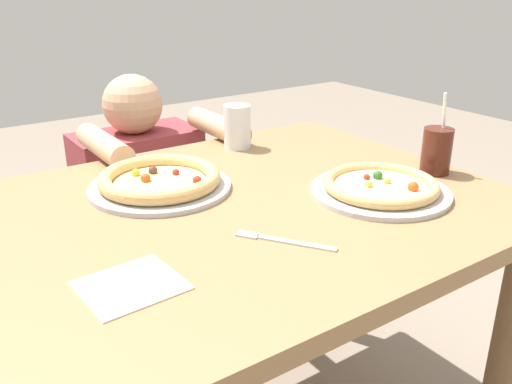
% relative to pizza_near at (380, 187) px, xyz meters
% --- Properties ---
extents(dining_table, '(1.30, 0.94, 0.75)m').
position_rel_pizza_near_xyz_m(dining_table, '(-0.34, 0.14, -0.12)').
color(dining_table, '#936D47').
rests_on(dining_table, ground).
extents(pizza_near, '(0.33, 0.33, 0.04)m').
position_rel_pizza_near_xyz_m(pizza_near, '(0.00, 0.00, 0.00)').
color(pizza_near, '#B7B7BC').
rests_on(pizza_near, dining_table).
extents(pizza_far, '(0.34, 0.34, 0.05)m').
position_rel_pizza_near_xyz_m(pizza_far, '(-0.41, 0.32, 0.00)').
color(pizza_far, '#B7B7BC').
rests_on(pizza_far, dining_table).
extents(drink_cup_colored, '(0.08, 0.08, 0.21)m').
position_rel_pizza_near_xyz_m(drink_cup_colored, '(0.23, 0.02, 0.04)').
color(drink_cup_colored, '#4C1E14').
rests_on(drink_cup_colored, dining_table).
extents(water_cup_clear, '(0.08, 0.08, 0.13)m').
position_rel_pizza_near_xyz_m(water_cup_clear, '(-0.08, 0.50, 0.05)').
color(water_cup_clear, silver).
rests_on(water_cup_clear, dining_table).
extents(paper_napkin, '(0.17, 0.15, 0.00)m').
position_rel_pizza_near_xyz_m(paper_napkin, '(-0.64, -0.05, -0.02)').
color(paper_napkin, white).
rests_on(paper_napkin, dining_table).
extents(fork, '(0.13, 0.18, 0.00)m').
position_rel_pizza_near_xyz_m(fork, '(-0.34, -0.06, -0.02)').
color(fork, silver).
rests_on(fork, dining_table).
extents(diner_seated, '(0.44, 0.53, 0.93)m').
position_rel_pizza_near_xyz_m(diner_seated, '(-0.25, 0.85, -0.36)').
color(diner_seated, '#333847').
rests_on(diner_seated, ground).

